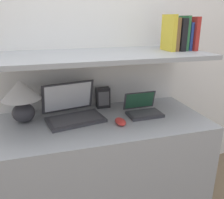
# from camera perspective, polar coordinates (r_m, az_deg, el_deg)

# --- Properties ---
(wall_back) EXTENTS (6.00, 0.05, 2.40)m
(wall_back) POSITION_cam_1_polar(r_m,az_deg,el_deg) (1.86, -5.16, 13.47)
(wall_back) COLOR white
(wall_back) RESTS_ON ground_plane
(desk) EXTENTS (1.40, 0.65, 0.72)m
(desk) POSITION_cam_1_polar(r_m,az_deg,el_deg) (1.79, -1.77, -15.62)
(desk) COLOR #999EA3
(desk) RESTS_ON ground_plane
(back_riser) EXTENTS (1.40, 0.04, 1.13)m
(back_riser) POSITION_cam_1_polar(r_m,az_deg,el_deg) (1.98, -4.36, -5.15)
(back_riser) COLOR white
(back_riser) RESTS_ON ground_plane
(shelf) EXTENTS (1.40, 0.59, 0.03)m
(shelf) POSITION_cam_1_polar(r_m,az_deg,el_deg) (1.56, -2.75, 10.54)
(shelf) COLOR #999EA3
(shelf) RESTS_ON back_riser
(table_lamp) EXTENTS (0.25, 0.25, 0.29)m
(table_lamp) POSITION_cam_1_polar(r_m,az_deg,el_deg) (1.64, -20.96, 0.86)
(table_lamp) COLOR #2D2D33
(table_lamp) RESTS_ON desk
(laptop_large) EXTENTS (0.42, 0.36, 0.24)m
(laptop_large) POSITION_cam_1_polar(r_m,az_deg,el_deg) (1.65, -9.36, -2.87)
(laptop_large) COLOR #333338
(laptop_large) RESTS_ON desk
(laptop_small) EXTENTS (0.25, 0.20, 0.15)m
(laptop_small) POSITION_cam_1_polar(r_m,az_deg,el_deg) (1.72, 7.48, -2.46)
(laptop_small) COLOR #333338
(laptop_small) RESTS_ON desk
(computer_mouse) EXTENTS (0.07, 0.12, 0.04)m
(computer_mouse) POSITION_cam_1_polar(r_m,az_deg,el_deg) (1.55, 2.05, -5.33)
(computer_mouse) COLOR red
(computer_mouse) RESTS_ON desk
(router_box) EXTENTS (0.10, 0.06, 0.16)m
(router_box) POSITION_cam_1_polar(r_m,az_deg,el_deg) (1.83, -2.21, 0.48)
(router_box) COLOR black
(router_box) RESTS_ON desk
(book_red) EXTENTS (0.03, 0.17, 0.22)m
(book_red) POSITION_cam_1_polar(r_m,az_deg,el_deg) (1.82, 18.42, 14.83)
(book_red) COLOR #A82823
(book_red) RESTS_ON shelf
(book_blue) EXTENTS (0.02, 0.12, 0.19)m
(book_blue) POSITION_cam_1_polar(r_m,az_deg,el_deg) (1.80, 17.59, 14.30)
(book_blue) COLOR #284293
(book_blue) RESTS_ON shelf
(book_green) EXTENTS (0.02, 0.13, 0.23)m
(book_green) POSITION_cam_1_polar(r_m,az_deg,el_deg) (1.78, 16.85, 15.03)
(book_green) COLOR #2D7042
(book_green) RESTS_ON shelf
(book_black) EXTENTS (0.04, 0.16, 0.21)m
(book_black) POSITION_cam_1_polar(r_m,az_deg,el_deg) (1.76, 15.73, 14.83)
(book_black) COLOR black
(book_black) RESTS_ON shelf
(book_brown) EXTENTS (0.03, 0.14, 0.22)m
(book_brown) POSITION_cam_1_polar(r_m,az_deg,el_deg) (1.74, 14.53, 14.95)
(book_brown) COLOR brown
(book_brown) RESTS_ON shelf
(book_yellow) EXTENTS (0.03, 0.16, 0.24)m
(book_yellow) POSITION_cam_1_polar(r_m,az_deg,el_deg) (1.72, 13.49, 15.33)
(book_yellow) COLOR gold
(book_yellow) RESTS_ON shelf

